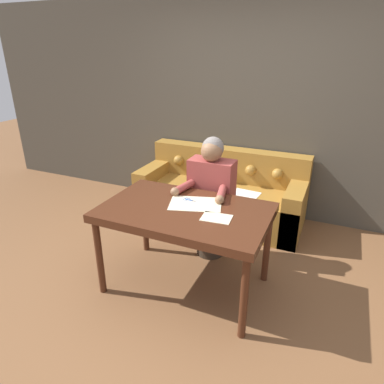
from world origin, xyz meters
name	(u,v)px	position (x,y,z in m)	size (l,w,h in m)	color
ground_plane	(187,290)	(0.00, 0.00, 0.00)	(16.00, 16.00, 0.00)	brown
wall_back	(251,110)	(0.00, 1.87, 1.30)	(8.00, 0.06, 2.60)	#474238
dining_table	(185,217)	(-0.04, 0.06, 0.70)	(1.40, 0.87, 0.78)	#472314
couch	(221,195)	(-0.20, 1.46, 0.31)	(2.00, 0.82, 0.85)	olive
person	(211,198)	(-0.03, 0.64, 0.64)	(0.51, 0.56, 1.25)	#33281E
pattern_paper_main	(195,204)	(0.01, 0.18, 0.78)	(0.51, 0.41, 0.00)	beige
pattern_paper_offcut	(216,218)	(0.26, 0.01, 0.78)	(0.25, 0.19, 0.00)	beige
scissors	(191,200)	(-0.06, 0.22, 0.78)	(0.22, 0.10, 0.01)	silver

